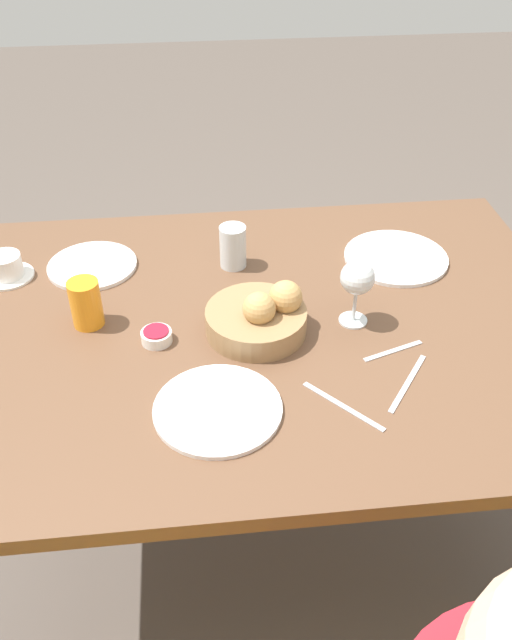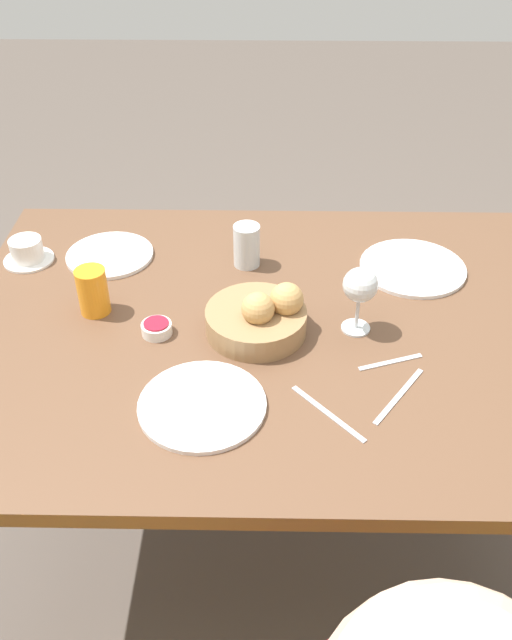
% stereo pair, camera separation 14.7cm
% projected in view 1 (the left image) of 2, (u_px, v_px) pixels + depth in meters
% --- Properties ---
extents(ground_plane, '(10.00, 10.00, 0.00)m').
position_uv_depth(ground_plane, '(266.00, 522.00, 1.97)').
color(ground_plane, '#564C44').
extents(dining_table, '(1.41, 1.04, 0.74)m').
position_uv_depth(dining_table, '(268.00, 350.00, 1.57)').
color(dining_table, brown).
rests_on(dining_table, ground_plane).
extents(bread_basket, '(0.22, 0.22, 0.11)m').
position_uv_depth(bread_basket, '(260.00, 317.00, 1.47)').
color(bread_basket, '#99754C').
rests_on(bread_basket, dining_table).
extents(plate_near_left, '(0.26, 0.26, 0.01)m').
position_uv_depth(plate_near_left, '(396.00, 257.00, 1.72)').
color(plate_near_left, white).
rests_on(plate_near_left, dining_table).
extents(plate_near_right, '(0.22, 0.22, 0.01)m').
position_uv_depth(plate_near_right, '(92.00, 266.00, 1.69)').
color(plate_near_right, white).
rests_on(plate_near_right, dining_table).
extents(plate_far_center, '(0.25, 0.25, 0.01)m').
position_uv_depth(plate_far_center, '(218.00, 409.00, 1.29)').
color(plate_far_center, white).
rests_on(plate_far_center, dining_table).
extents(juice_glass, '(0.07, 0.07, 0.11)m').
position_uv_depth(juice_glass, '(86.00, 303.00, 1.48)').
color(juice_glass, orange).
rests_on(juice_glass, dining_table).
extents(water_tumbler, '(0.07, 0.07, 0.11)m').
position_uv_depth(water_tumbler, '(233.00, 247.00, 1.67)').
color(water_tumbler, silver).
rests_on(water_tumbler, dining_table).
extents(wine_glass, '(0.08, 0.08, 0.16)m').
position_uv_depth(wine_glass, '(357.00, 280.00, 1.45)').
color(wine_glass, silver).
rests_on(wine_glass, dining_table).
extents(coffee_cup, '(0.13, 0.13, 0.06)m').
position_uv_depth(coffee_cup, '(6.00, 268.00, 1.64)').
color(coffee_cup, white).
rests_on(coffee_cup, dining_table).
extents(jam_bowl_berry, '(0.07, 0.07, 0.03)m').
position_uv_depth(jam_bowl_berry, '(157.00, 336.00, 1.45)').
color(jam_bowl_berry, white).
rests_on(jam_bowl_berry, dining_table).
extents(fork_silver, '(0.12, 0.16, 0.00)m').
position_uv_depth(fork_silver, '(408.00, 383.00, 1.36)').
color(fork_silver, '#B7B7BC').
rests_on(fork_silver, dining_table).
extents(knife_silver, '(0.13, 0.15, 0.00)m').
position_uv_depth(knife_silver, '(343.00, 406.00, 1.30)').
color(knife_silver, '#B7B7BC').
rests_on(knife_silver, dining_table).
extents(spoon_coffee, '(0.14, 0.06, 0.00)m').
position_uv_depth(spoon_coffee, '(393.00, 351.00, 1.43)').
color(spoon_coffee, '#B7B7BC').
rests_on(spoon_coffee, dining_table).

